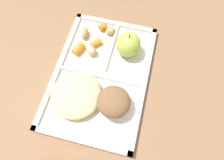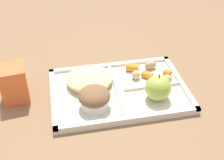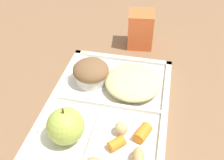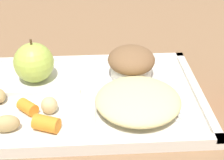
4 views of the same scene
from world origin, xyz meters
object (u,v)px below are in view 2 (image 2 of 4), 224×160
Objects in this scene: bran_muffin at (94,98)px; milk_carton at (14,84)px; green_apple at (158,88)px; lunch_tray at (119,91)px; plastic_fork at (80,87)px.

bran_muffin is 0.82× the size of milk_carton.
green_apple is at bearing 159.96° from milk_carton.
lunch_tray is 4.51× the size of bran_muffin.
green_apple reaches higher than lunch_tray.
plastic_fork is at bearing 173.14° from milk_carton.
lunch_tray is at bearing -30.67° from green_apple.
plastic_fork is (0.20, -0.09, -0.03)m from green_apple.
green_apple is at bearing 149.33° from lunch_tray.
green_apple is 0.78× the size of milk_carton.
plastic_fork is (0.03, -0.09, -0.03)m from bran_muffin.
lunch_tray is at bearing 163.11° from plastic_fork.
bran_muffin is (0.17, 0.00, -0.01)m from green_apple.
lunch_tray is 0.10m from bran_muffin.
green_apple is 0.22m from plastic_fork.
lunch_tray is 2.82× the size of plastic_fork.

